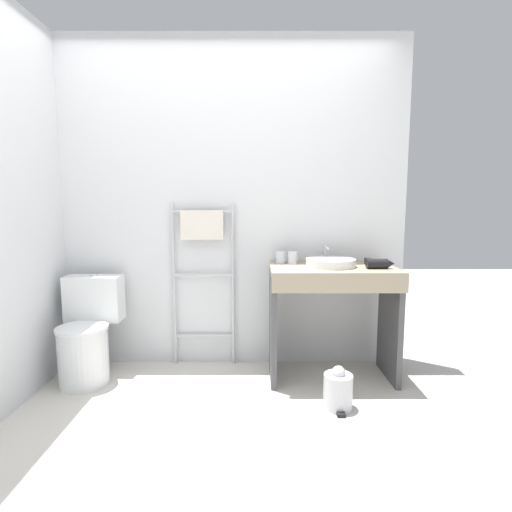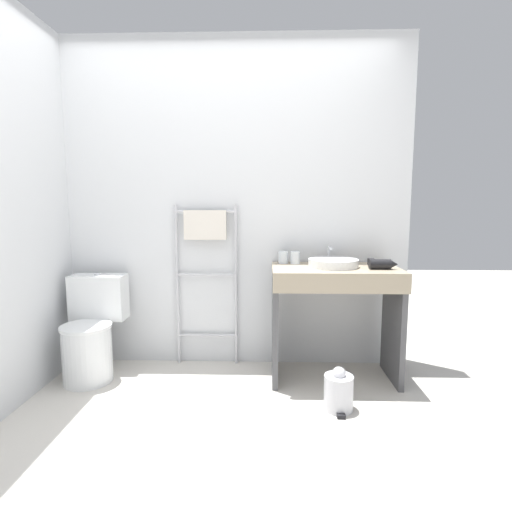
{
  "view_description": "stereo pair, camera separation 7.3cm",
  "coord_description": "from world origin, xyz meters",
  "px_view_note": "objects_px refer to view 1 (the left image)",
  "views": [
    {
      "loc": [
        0.23,
        -1.84,
        1.28
      ],
      "look_at": [
        0.22,
        0.7,
        0.95
      ],
      "focal_mm": 28.0,
      "sensor_mm": 36.0,
      "label": 1
    },
    {
      "loc": [
        0.3,
        -1.84,
        1.28
      ],
      "look_at": [
        0.22,
        0.7,
        0.95
      ],
      "focal_mm": 28.0,
      "sensor_mm": 36.0,
      "label": 2
    }
  ],
  "objects_px": {
    "towel_radiator": "(204,250)",
    "cup_near_wall": "(281,257)",
    "trash_bin": "(339,390)",
    "cup_near_edge": "(293,257)",
    "toilet": "(88,335)",
    "sink_basin": "(331,262)",
    "hair_dryer": "(379,263)"
  },
  "relations": [
    {
      "from": "cup_near_wall",
      "to": "hair_dryer",
      "type": "height_order",
      "value": "cup_near_wall"
    },
    {
      "from": "toilet",
      "to": "sink_basin",
      "type": "xyz_separation_m",
      "value": [
        1.77,
        0.06,
        0.53
      ]
    },
    {
      "from": "cup_near_wall",
      "to": "trash_bin",
      "type": "relative_size",
      "value": 0.33
    },
    {
      "from": "toilet",
      "to": "sink_basin",
      "type": "height_order",
      "value": "sink_basin"
    },
    {
      "from": "toilet",
      "to": "towel_radiator",
      "type": "relative_size",
      "value": 0.59
    },
    {
      "from": "towel_radiator",
      "to": "cup_near_wall",
      "type": "distance_m",
      "value": 0.61
    },
    {
      "from": "cup_near_edge",
      "to": "sink_basin",
      "type": "bearing_deg",
      "value": -27.36
    },
    {
      "from": "toilet",
      "to": "cup_near_edge",
      "type": "bearing_deg",
      "value": 7.35
    },
    {
      "from": "towel_radiator",
      "to": "sink_basin",
      "type": "distance_m",
      "value": 0.98
    },
    {
      "from": "cup_near_wall",
      "to": "hair_dryer",
      "type": "relative_size",
      "value": 0.46
    },
    {
      "from": "sink_basin",
      "to": "hair_dryer",
      "type": "height_order",
      "value": "hair_dryer"
    },
    {
      "from": "sink_basin",
      "to": "trash_bin",
      "type": "height_order",
      "value": "sink_basin"
    },
    {
      "from": "toilet",
      "to": "trash_bin",
      "type": "bearing_deg",
      "value": -13.73
    },
    {
      "from": "towel_radiator",
      "to": "trash_bin",
      "type": "bearing_deg",
      "value": -37.04
    },
    {
      "from": "towel_radiator",
      "to": "cup_near_wall",
      "type": "relative_size",
      "value": 13.91
    },
    {
      "from": "towel_radiator",
      "to": "cup_near_edge",
      "type": "distance_m",
      "value": 0.7
    },
    {
      "from": "towel_radiator",
      "to": "cup_near_wall",
      "type": "height_order",
      "value": "towel_radiator"
    },
    {
      "from": "towel_radiator",
      "to": "cup_near_wall",
      "type": "bearing_deg",
      "value": -5.51
    },
    {
      "from": "sink_basin",
      "to": "towel_radiator",
      "type": "bearing_deg",
      "value": 167.15
    },
    {
      "from": "towel_radiator",
      "to": "trash_bin",
      "type": "relative_size",
      "value": 4.59
    },
    {
      "from": "trash_bin",
      "to": "sink_basin",
      "type": "bearing_deg",
      "value": 86.94
    },
    {
      "from": "toilet",
      "to": "cup_near_edge",
      "type": "relative_size",
      "value": 7.93
    },
    {
      "from": "toilet",
      "to": "trash_bin",
      "type": "xyz_separation_m",
      "value": [
        1.75,
        -0.43,
        -0.22
      ]
    },
    {
      "from": "hair_dryer",
      "to": "trash_bin",
      "type": "distance_m",
      "value": 0.92
    },
    {
      "from": "hair_dryer",
      "to": "trash_bin",
      "type": "relative_size",
      "value": 0.71
    },
    {
      "from": "toilet",
      "to": "sink_basin",
      "type": "relative_size",
      "value": 2.1
    },
    {
      "from": "cup_near_wall",
      "to": "cup_near_edge",
      "type": "height_order",
      "value": "cup_near_edge"
    },
    {
      "from": "cup_near_wall",
      "to": "cup_near_edge",
      "type": "distance_m",
      "value": 0.09
    },
    {
      "from": "cup_near_wall",
      "to": "toilet",
      "type": "bearing_deg",
      "value": -171.26
    },
    {
      "from": "toilet",
      "to": "towel_radiator",
      "type": "distance_m",
      "value": 1.04
    },
    {
      "from": "towel_radiator",
      "to": "cup_near_edge",
      "type": "height_order",
      "value": "towel_radiator"
    },
    {
      "from": "toilet",
      "to": "cup_near_edge",
      "type": "height_order",
      "value": "cup_near_edge"
    }
  ]
}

